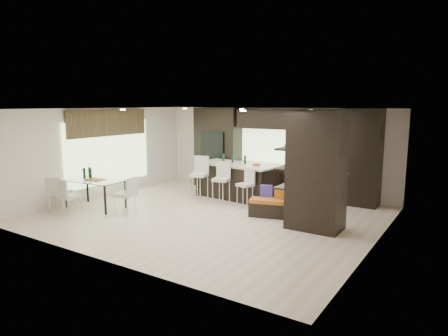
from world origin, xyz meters
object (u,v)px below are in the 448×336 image
Objects in this scene: floor_vase at (302,203)px; dining_table at (96,194)px; stool_mid at (221,187)px; stool_left at (199,183)px; chair_far at (59,195)px; chair_end at (125,197)px; stool_right at (245,192)px; kitchen_island at (237,181)px; chair_near at (72,198)px; bench at (273,208)px.

floor_vase reaches higher than dining_table.
stool_left is at bearing 169.25° from stool_mid.
chair_far is at bearing -141.89° from stool_left.
chair_end is at bearing -121.64° from stool_left.
stool_right is (1.55, 0.04, -0.09)m from stool_left.
dining_table is (-2.62, -2.25, -0.09)m from stool_mid.
stool_mid is at bearing -12.44° from stool_left.
chair_end is at bearing 4.72° from chair_far.
chair_end is (-4.26, -1.41, -0.13)m from floor_vase.
dining_table is at bearing -165.33° from floor_vase.
chair_near is (-2.62, -3.87, -0.11)m from kitchen_island.
dining_table is (-3.40, -2.28, -0.04)m from stool_right.
stool_left is 1.20× the size of chair_far.
chair_far is (-3.13, -3.03, -0.05)m from stool_mid.
chair_far is (-3.13, -3.88, -0.09)m from kitchen_island.
stool_right is 3.21m from chair_end.
floor_vase reaches higher than stool_mid.
chair_far is 0.98× the size of chair_end.
stool_left is 3.52m from chair_near.
bench is at bearing -28.78° from kitchen_island.
dining_table is 1.86× the size of chair_far.
chair_near is 0.96× the size of chair_far.
chair_far is at bearing -159.69° from floor_vase.
stool_right is 1.17m from bench.
kitchen_island is at bearing 30.61° from chair_far.
chair_far is at bearing -164.77° from chair_near.
bench is (2.61, -0.40, -0.30)m from stool_left.
stool_mid reaches higher than chair_end.
floor_vase is 5.58m from dining_table.
bench is 1.39× the size of chair_near.
chair_near is at bearing 111.00° from chair_end.
stool_right is 1.04× the size of chair_near.
chair_near is at bearing -143.16° from stool_mid.
stool_left is at bearing 72.47° from chair_near.
chair_near is 0.94× the size of chair_end.
stool_mid is 1.10× the size of chair_far.
stool_left is 1.21× the size of stool_right.
floor_vase is at bearing -0.20° from chair_far.
chair_near is 1.36m from chair_end.
stool_mid is 3.46m from dining_table.
chair_near is at bearing -19.42° from chair_far.
chair_far is at bearing -127.24° from dining_table.
stool_right is 0.75× the size of floor_vase.
stool_mid is 1.15× the size of chair_near.
stool_mid reaches higher than dining_table.
dining_table is (-5.39, -1.41, -0.19)m from floor_vase.
stool_right is at bearing 141.69° from bench.
bench is 5.61m from chair_far.
bench is (1.83, -0.42, -0.26)m from stool_mid.
chair_far is at bearing -167.94° from bench.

